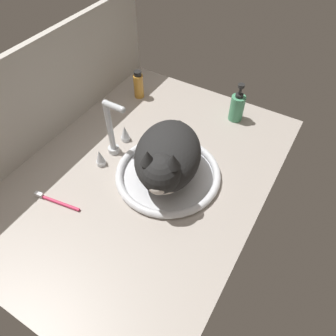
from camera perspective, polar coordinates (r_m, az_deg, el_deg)
The scene contains 8 objects.
countertop at distance 106.94cm, azimuth -4.16°, elevation -1.44°, with size 107.62×76.97×3.00cm, color #ADA399.
backsplash_wall at distance 117.36cm, azimuth -21.37°, elevation 11.89°, with size 107.62×2.40×38.16cm, color beige.
sink_basin at distance 103.84cm, azimuth 0.00°, elevation -1.07°, with size 34.71×34.71×2.48cm.
faucet at distance 108.06cm, azimuth -10.04°, elevation 5.95°, with size 17.34×9.41×22.17cm.
cat at distance 95.27cm, azimuth -0.24°, elevation 1.73°, with size 38.21×28.67×19.73cm.
amber_bottle at distance 134.92cm, azimuth -5.35°, elevation 14.70°, with size 4.04×4.04×11.81cm.
soap_pump_bottle at distance 125.12cm, azimuth 12.36°, elevation 10.71°, with size 5.40×5.40×15.64cm.
toothbrush at distance 103.51cm, azimuth -19.58°, elevation -5.69°, with size 3.50×15.83×1.70cm.
Camera 1 is at (-55.10, -41.84, 83.04)cm, focal length 33.75 mm.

